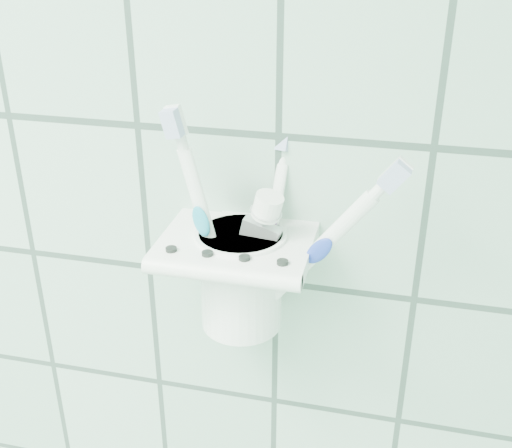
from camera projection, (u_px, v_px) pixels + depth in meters
holder_bracket at (237, 246)px, 0.59m from camera, size 0.14×0.11×0.04m
cup at (241, 275)px, 0.61m from camera, size 0.09×0.09×0.10m
toothbrush_pink at (230, 218)px, 0.58m from camera, size 0.05×0.03×0.22m
toothbrush_blue at (257, 235)px, 0.58m from camera, size 0.03×0.07×0.18m
toothbrush_orange at (246, 217)px, 0.57m from camera, size 0.12×0.02×0.21m
toothpaste_tube at (240, 239)px, 0.61m from camera, size 0.06×0.03×0.15m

